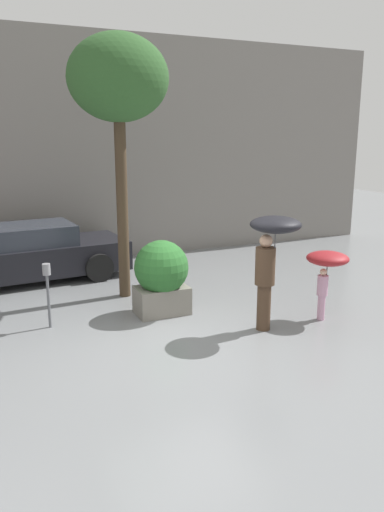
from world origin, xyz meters
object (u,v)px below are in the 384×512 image
parked_car_near (30,254)px  parking_meter (47,282)px  street_tree (118,82)px  person_child (327,264)px  person_adult (271,247)px  planter_box (162,275)px

parked_car_near → parking_meter: size_ratio=3.93×
street_tree → person_child: bearing=-43.4°
person_adult → street_tree: bearing=169.2°
person_adult → person_child: size_ratio=1.58×
planter_box → person_child: size_ratio=1.12×
parked_car_near → street_tree: (1.70, -2.05, 3.73)m
person_adult → person_child: 1.33m
person_child → street_tree: (-3.01, 2.84, 3.29)m
planter_box → street_tree: bearing=104.1°
person_adult → parking_meter: bearing=-157.5°
street_tree → parked_car_near: bearing=129.7°
person_adult → parking_meter: person_adult is taller
planter_box → parking_meter: bearing=176.7°
planter_box → person_child: 3.07m
person_child → parked_car_near: (-4.71, 4.89, -0.44)m
person_adult → parked_car_near: size_ratio=0.44×
planter_box → parked_car_near: 3.97m
parking_meter → street_tree: bearing=35.4°
street_tree → parking_meter: bearing=-144.6°
planter_box → parked_car_near: (-2.04, 3.41, -0.14)m
planter_box → parking_meter: planter_box is taller
person_child → parked_car_near: size_ratio=0.28×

